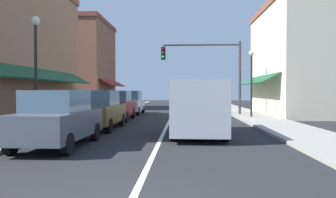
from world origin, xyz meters
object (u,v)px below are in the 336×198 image
(parked_car_second_left, at_px, (99,110))
(parked_car_third_left, at_px, (116,106))
(traffic_signal_mast_arm, at_px, (211,64))
(street_lamp_right_mid, at_px, (251,72))
(parked_car_nearest_left, at_px, (58,119))
(parked_car_far_left, at_px, (130,103))
(van_in_lane, at_px, (198,106))
(street_lamp_left_near, at_px, (36,55))

(parked_car_second_left, xyz_separation_m, parked_car_third_left, (-0.13, 4.52, 0.00))
(parked_car_third_left, xyz_separation_m, traffic_signal_mast_arm, (5.93, 3.87, 2.77))
(street_lamp_right_mid, bearing_deg, parked_car_nearest_left, -127.30)
(parked_car_far_left, bearing_deg, parked_car_third_left, -89.29)
(parked_car_far_left, height_order, street_lamp_right_mid, street_lamp_right_mid)
(street_lamp_right_mid, bearing_deg, parked_car_far_left, 155.94)
(parked_car_far_left, distance_m, street_lamp_right_mid, 9.31)
(van_in_lane, bearing_deg, street_lamp_left_near, -179.49)
(parked_car_third_left, relative_size, parked_car_far_left, 1.00)
(parked_car_nearest_left, distance_m, parked_car_third_left, 9.27)
(street_lamp_left_near, bearing_deg, traffic_signal_mast_arm, 52.08)
(parked_car_third_left, height_order, street_lamp_left_near, street_lamp_left_near)
(parked_car_nearest_left, distance_m, traffic_signal_mast_arm, 14.65)
(parked_car_far_left, xyz_separation_m, van_in_lane, (4.59, -11.55, 0.27))
(van_in_lane, bearing_deg, traffic_signal_mast_arm, 83.67)
(street_lamp_left_near, bearing_deg, parked_car_nearest_left, -55.32)
(street_lamp_right_mid, bearing_deg, van_in_lane, -115.27)
(van_in_lane, bearing_deg, parked_car_second_left, 158.67)
(parked_car_nearest_left, relative_size, traffic_signal_mast_arm, 0.73)
(parked_car_nearest_left, height_order, parked_car_far_left, same)
(parked_car_second_left, height_order, street_lamp_right_mid, street_lamp_right_mid)
(parked_car_second_left, height_order, parked_car_third_left, same)
(traffic_signal_mast_arm, xyz_separation_m, street_lamp_left_near, (-7.91, -10.15, -0.43))
(parked_car_nearest_left, height_order, traffic_signal_mast_arm, traffic_signal_mast_arm)
(parked_car_second_left, xyz_separation_m, parked_car_far_left, (-0.14, 9.70, 0.00))
(street_lamp_right_mid, bearing_deg, street_lamp_left_near, -142.88)
(van_in_lane, bearing_deg, street_lamp_right_mid, 65.95)
(parked_car_third_left, bearing_deg, van_in_lane, -54.98)
(parked_car_far_left, bearing_deg, street_lamp_left_near, -99.22)
(parked_car_third_left, distance_m, street_lamp_left_near, 6.99)
(parked_car_far_left, relative_size, traffic_signal_mast_arm, 0.73)
(parked_car_second_left, xyz_separation_m, traffic_signal_mast_arm, (5.80, 8.39, 2.77))
(van_in_lane, xyz_separation_m, street_lamp_left_near, (-6.56, 0.08, 2.07))
(parked_car_second_left, relative_size, parked_car_third_left, 1.00)
(street_lamp_left_near, xyz_separation_m, street_lamp_right_mid, (10.26, 7.76, -0.28))
(parked_car_nearest_left, xyz_separation_m, traffic_signal_mast_arm, (5.84, 13.14, 2.77))
(parked_car_second_left, distance_m, parked_car_third_left, 4.52)
(van_in_lane, distance_m, street_lamp_right_mid, 8.86)
(parked_car_nearest_left, xyz_separation_m, street_lamp_right_mid, (8.19, 10.75, 2.06))
(parked_car_third_left, distance_m, van_in_lane, 7.84)
(parked_car_far_left, bearing_deg, traffic_signal_mast_arm, -11.94)
(parked_car_second_left, relative_size, parked_car_far_left, 1.00)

